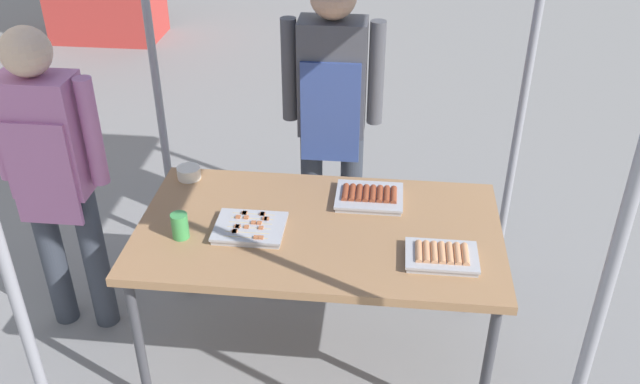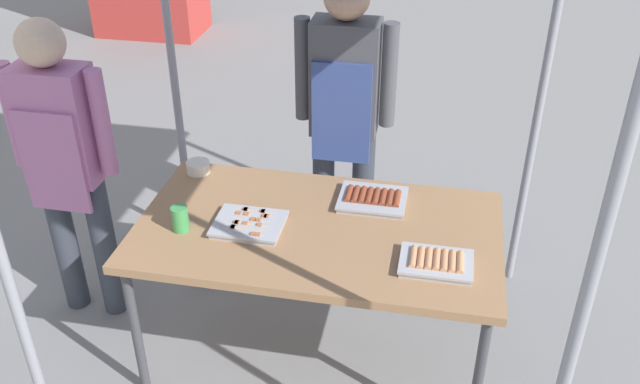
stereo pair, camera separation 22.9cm
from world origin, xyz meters
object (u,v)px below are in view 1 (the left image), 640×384
Objects in this scene: vendor_woman at (332,105)px; drink_cup_near_edge at (180,226)px; tray_pork_links at (369,197)px; stall_table at (319,237)px; customer_nearby at (52,165)px; condiment_bowl at (189,173)px; tray_grilled_sausages at (442,256)px; tray_meat_skewers at (250,228)px.

drink_cup_near_edge is at bearing 57.91° from vendor_woman.
vendor_woman reaches higher than tray_pork_links.
stall_table is 0.96× the size of vendor_woman.
customer_nearby is at bearing 28.47° from vendor_woman.
customer_nearby is (-0.65, 0.24, 0.12)m from drink_cup_near_edge.
vendor_woman is at bearing 57.91° from drink_cup_near_edge.
tray_pork_links is 0.19× the size of vendor_woman.
stall_table is 13.87× the size of condiment_bowl.
condiment_bowl is at bearing 155.78° from tray_grilled_sausages.
tray_meat_skewers is at bearing 171.58° from tray_grilled_sausages.
condiment_bowl reaches higher than tray_pork_links.
vendor_woman is (-0.22, 0.53, 0.22)m from tray_pork_links.
condiment_bowl is 0.07× the size of vendor_woman.
tray_meat_skewers is 0.19× the size of customer_nearby.
condiment_bowl is at bearing 152.38° from stall_table.
drink_cup_near_edge is (-0.58, -0.14, 0.11)m from stall_table.
stall_table is 1.26m from customer_nearby.
tray_grilled_sausages is 0.97× the size of tray_meat_skewers.
tray_meat_skewers is at bearing 71.39° from vendor_woman.
condiment_bowl is (-0.68, 0.36, 0.08)m from stall_table.
vendor_woman is at bearing 71.39° from tray_meat_skewers.
customer_nearby reaches higher than tray_pork_links.
drink_cup_near_edge is (-0.29, -0.07, 0.04)m from tray_meat_skewers.
vendor_woman is (0.67, 0.41, 0.21)m from condiment_bowl.
condiment_bowl is at bearing 101.37° from drink_cup_near_edge.
stall_table is at bearing 91.01° from vendor_woman.
condiment_bowl is at bearing 24.40° from customer_nearby.
customer_nearby is at bearing 170.62° from tray_grilled_sausages.
tray_grilled_sausages reaches higher than stall_table.
tray_grilled_sausages is at bearing 119.48° from vendor_woman.
drink_cup_near_edge reaches higher than tray_pork_links.
drink_cup_near_edge reaches higher than tray_grilled_sausages.
tray_pork_links is 0.90m from condiment_bowl.
tray_meat_skewers is at bearing -148.71° from tray_pork_links.
tray_meat_skewers is 0.59m from tray_pork_links.
tray_meat_skewers is 0.30m from drink_cup_near_edge.
vendor_woman is (0.57, 0.90, 0.18)m from drink_cup_near_edge.
vendor_woman reaches higher than condiment_bowl.
vendor_woman reaches higher than stall_table.
customer_nearby reaches higher than condiment_bowl.
tray_grilled_sausages is 1.32m from condiment_bowl.
tray_grilled_sausages is 1.12m from vendor_woman.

